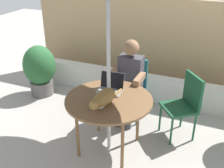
# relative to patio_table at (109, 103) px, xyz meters

# --- Properties ---
(ground_plane) EXTENTS (14.00, 14.00, 0.00)m
(ground_plane) POSITION_rel_patio_table_xyz_m (0.00, 0.00, -0.69)
(ground_plane) COLOR gray
(fence_back) EXTENTS (4.67, 0.08, 1.62)m
(fence_back) POSITION_rel_patio_table_xyz_m (0.00, 2.04, 0.13)
(fence_back) COLOR tan
(fence_back) RESTS_ON ground
(planter_wall_low) EXTENTS (4.20, 0.20, 0.45)m
(planter_wall_low) POSITION_rel_patio_table_xyz_m (0.00, 1.44, -0.46)
(planter_wall_low) COLOR beige
(planter_wall_low) RESTS_ON ground
(patio_table) EXTENTS (1.06, 1.06, 0.74)m
(patio_table) POSITION_rel_patio_table_xyz_m (0.00, 0.00, 0.00)
(patio_table) COLOR brown
(patio_table) RESTS_ON ground
(chair_occupied) EXTENTS (0.40, 0.40, 0.90)m
(chair_occupied) POSITION_rel_patio_table_xyz_m (0.00, 0.89, -0.15)
(chair_occupied) COLOR #1E606B
(chair_occupied) RESTS_ON ground
(chair_empty) EXTENTS (0.56, 0.56, 0.90)m
(chair_empty) POSITION_rel_patio_table_xyz_m (0.82, 0.66, -0.15)
(chair_empty) COLOR #194C2D
(chair_empty) RESTS_ON ground
(person_seated) EXTENTS (0.48, 0.48, 1.24)m
(person_seated) POSITION_rel_patio_table_xyz_m (0.00, 0.73, 0.02)
(person_seated) COLOR #3F3F47
(person_seated) RESTS_ON ground
(laptop) EXTENTS (0.31, 0.27, 0.21)m
(laptop) POSITION_rel_patio_table_xyz_m (-0.06, 0.22, 0.12)
(laptop) COLOR gray
(laptop) RESTS_ON patio_table
(cat) EXTENTS (0.23, 0.65, 0.17)m
(cat) POSITION_rel_patio_table_xyz_m (0.00, -0.16, 0.14)
(cat) COLOR olive
(cat) RESTS_ON patio_table
(potted_plant_near_fence) EXTENTS (0.55, 0.55, 0.90)m
(potted_plant_near_fence) POSITION_rel_patio_table_xyz_m (-1.69, 0.91, -0.20)
(potted_plant_near_fence) COLOR #595654
(potted_plant_near_fence) RESTS_ON ground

